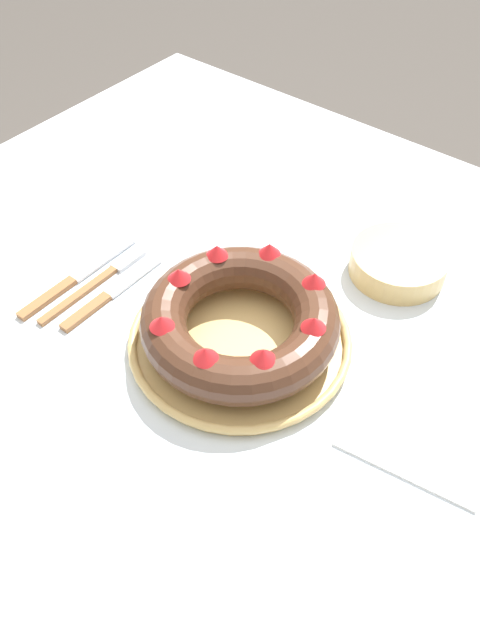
# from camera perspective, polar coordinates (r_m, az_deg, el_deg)

# --- Properties ---
(ground_plane) EXTENTS (8.00, 8.00, 0.00)m
(ground_plane) POSITION_cam_1_polar(r_m,az_deg,el_deg) (1.52, -1.26, -21.03)
(ground_plane) COLOR #4C4742
(dining_table) EXTENTS (1.27, 1.22, 0.77)m
(dining_table) POSITION_cam_1_polar(r_m,az_deg,el_deg) (0.92, -1.95, -5.33)
(dining_table) COLOR silver
(dining_table) RESTS_ON ground_plane
(serving_dish) EXTENTS (0.30, 0.30, 0.02)m
(serving_dish) POSITION_cam_1_polar(r_m,az_deg,el_deg) (0.84, 0.00, -1.83)
(serving_dish) COLOR tan
(serving_dish) RESTS_ON dining_table
(bundt_cake) EXTENTS (0.26, 0.26, 0.08)m
(bundt_cake) POSITION_cam_1_polar(r_m,az_deg,el_deg) (0.81, 0.00, 0.06)
(bundt_cake) COLOR #4C2D1E
(bundt_cake) RESTS_ON serving_dish
(fork) EXTENTS (0.02, 0.20, 0.01)m
(fork) POSITION_cam_1_polar(r_m,az_deg,el_deg) (0.95, -12.61, 3.70)
(fork) COLOR #936038
(fork) RESTS_ON dining_table
(serving_knife) EXTENTS (0.02, 0.22, 0.01)m
(serving_knife) POSITION_cam_1_polar(r_m,az_deg,el_deg) (0.96, -15.16, 3.45)
(serving_knife) COLOR #936038
(serving_knife) RESTS_ON dining_table
(cake_knife) EXTENTS (0.02, 0.19, 0.01)m
(cake_knife) POSITION_cam_1_polar(r_m,az_deg,el_deg) (0.92, -12.14, 2.09)
(cake_knife) COLOR #936038
(cake_knife) RESTS_ON dining_table
(side_bowl) EXTENTS (0.14, 0.14, 0.04)m
(side_bowl) POSITION_cam_1_polar(r_m,az_deg,el_deg) (0.96, 14.27, 5.10)
(side_bowl) COLOR tan
(side_bowl) RESTS_ON dining_table
(napkin) EXTENTS (0.19, 0.14, 0.00)m
(napkin) POSITION_cam_1_polar(r_m,az_deg,el_deg) (0.79, 16.01, -10.32)
(napkin) COLOR white
(napkin) RESTS_ON dining_table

